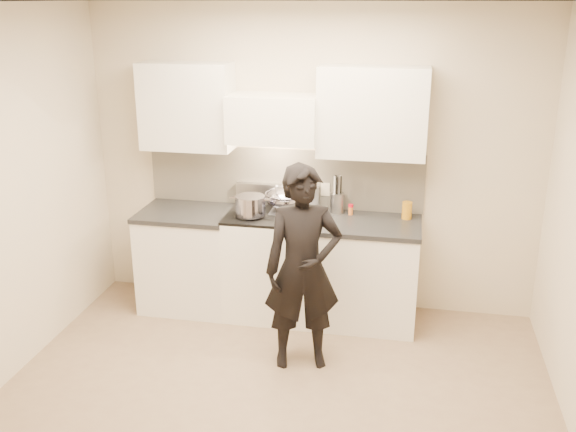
{
  "coord_description": "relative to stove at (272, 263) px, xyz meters",
  "views": [
    {
      "loc": [
        0.86,
        -3.73,
        2.73
      ],
      "look_at": [
        -0.08,
        1.05,
        1.06
      ],
      "focal_mm": 40.0,
      "sensor_mm": 36.0,
      "label": 1
    }
  ],
  "objects": [
    {
      "name": "stove",
      "position": [
        0.0,
        0.0,
        0.0
      ],
      "size": [
        0.76,
        0.65,
        0.96
      ],
      "color": "white",
      "rests_on": "ground"
    },
    {
      "name": "person",
      "position": [
        0.42,
        -0.8,
        0.32
      ],
      "size": [
        0.67,
        0.53,
        1.6
      ],
      "primitive_type": "imported",
      "rotation": [
        0.0,
        0.0,
        0.27
      ],
      "color": "black",
      "rests_on": "ground"
    },
    {
      "name": "oil_glass",
      "position": [
        1.16,
        0.16,
        0.52
      ],
      "size": [
        0.09,
        0.09,
        0.15
      ],
      "color": "#C38013",
      "rests_on": "counter_right"
    },
    {
      "name": "utensil_crock",
      "position": [
        0.55,
        0.21,
        0.55
      ],
      "size": [
        0.12,
        0.12,
        0.33
      ],
      "color": "#A8A8A9",
      "rests_on": "counter_right"
    },
    {
      "name": "room_shell",
      "position": [
        0.24,
        -1.05,
        1.12
      ],
      "size": [
        4.04,
        3.54,
        2.7
      ],
      "color": "beige",
      "rests_on": "ground"
    },
    {
      "name": "counter_left",
      "position": [
        -0.78,
        0.0,
        -0.01
      ],
      "size": [
        0.82,
        0.67,
        0.92
      ],
      "color": "white",
      "rests_on": "ground"
    },
    {
      "name": "stock_pot",
      "position": [
        -0.16,
        -0.12,
        0.57
      ],
      "size": [
        0.36,
        0.26,
        0.17
      ],
      "color": "#A5A3B6",
      "rests_on": "stove"
    },
    {
      "name": "spice_jar",
      "position": [
        0.67,
        0.17,
        0.49
      ],
      "size": [
        0.04,
        0.04,
        0.09
      ],
      "color": "orange",
      "rests_on": "counter_right"
    },
    {
      "name": "ground_plane",
      "position": [
        0.3,
        -1.42,
        -0.47
      ],
      "size": [
        4.0,
        4.0,
        0.0
      ],
      "primitive_type": "plane",
      "color": "#8A7358"
    },
    {
      "name": "wok",
      "position": [
        0.1,
        0.11,
        0.58
      ],
      "size": [
        0.36,
        0.44,
        0.29
      ],
      "color": "#A5A3B6",
      "rests_on": "stove"
    },
    {
      "name": "counter_right",
      "position": [
        0.83,
        0.0,
        -0.01
      ],
      "size": [
        0.92,
        0.67,
        0.92
      ],
      "color": "white",
      "rests_on": "ground"
    }
  ]
}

